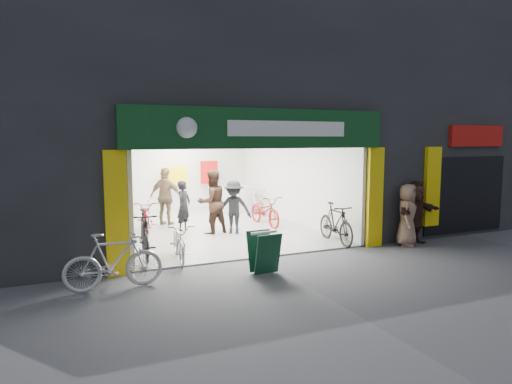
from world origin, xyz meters
TOP-DOWN VIEW (x-y plane):
  - ground at (0.00, 0.00)m, footprint 60.00×60.00m
  - building at (0.91, 4.99)m, footprint 17.00×10.27m
  - bike_left_front at (-1.80, 0.60)m, footprint 0.81×1.78m
  - bike_left_midfront at (-2.50, 1.11)m, footprint 0.73×1.96m
  - bike_left_midback at (-1.99, 3.80)m, footprint 0.93×2.03m
  - bike_left_back at (-1.80, 4.30)m, footprint 0.76×1.66m
  - bike_right_front at (2.50, 0.60)m, footprint 0.68×1.87m
  - bike_right_mid at (1.80, 3.63)m, footprint 0.75×1.93m
  - bike_right_back at (2.42, 5.76)m, footprint 0.50×1.69m
  - parked_bike at (-3.43, -0.93)m, footprint 1.82×0.52m
  - customer_a at (-0.83, 3.83)m, footprint 0.67×0.66m
  - customer_b at (-0.17, 3.09)m, footprint 1.05×0.89m
  - customer_c at (0.38, 2.76)m, footprint 1.20×1.02m
  - customer_d at (-1.13, 4.93)m, footprint 1.15×1.08m
  - pedestrian_near at (4.09, -0.35)m, footprint 0.94×0.94m
  - pedestrian_far at (4.42, -0.30)m, footprint 1.67×0.88m
  - sandwich_board at (-0.43, -1.13)m, footprint 0.60×0.62m

SIDE VIEW (x-z plane):
  - ground at x=0.00m, z-range 0.00..0.00m
  - bike_left_front at x=-1.80m, z-range 0.00..0.90m
  - sandwich_board at x=-0.43m, z-range 0.04..0.91m
  - bike_left_back at x=-1.80m, z-range 0.00..0.96m
  - bike_right_mid at x=1.80m, z-range 0.00..1.00m
  - bike_right_back at x=2.42m, z-range 0.00..1.01m
  - bike_left_midback at x=-1.99m, z-range 0.00..1.03m
  - parked_bike at x=-3.43m, z-range 0.00..1.10m
  - bike_right_front at x=2.50m, z-range 0.00..1.10m
  - bike_left_midfront at x=-2.50m, z-range 0.00..1.15m
  - customer_a at x=-0.83m, z-range 0.00..1.56m
  - customer_c at x=0.38m, z-range 0.00..1.61m
  - pedestrian_near at x=4.09m, z-range 0.00..1.65m
  - pedestrian_far at x=4.42m, z-range 0.00..1.72m
  - customer_d at x=-1.13m, z-range 0.00..1.90m
  - customer_b at x=-0.17m, z-range 0.00..1.91m
  - building at x=0.91m, z-range 0.31..8.31m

